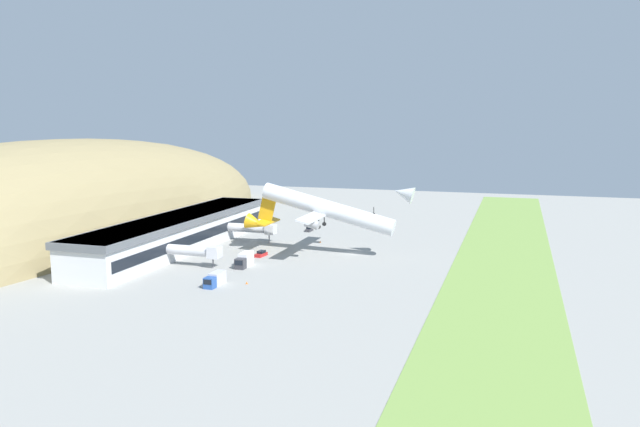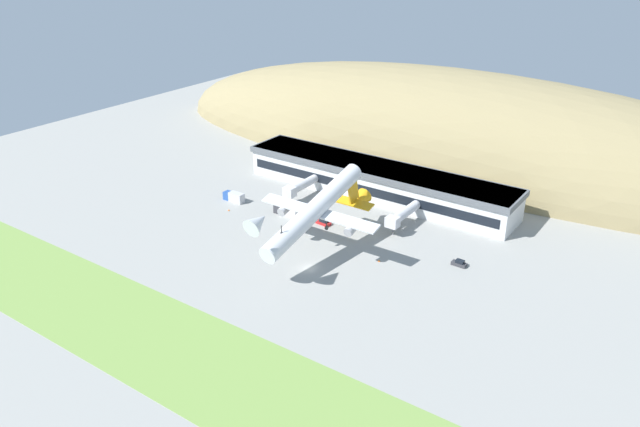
{
  "view_description": "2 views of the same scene",
  "coord_description": "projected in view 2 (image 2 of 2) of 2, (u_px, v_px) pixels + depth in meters",
  "views": [
    {
      "loc": [
        -163.2,
        -42.81,
        36.3
      ],
      "look_at": [
        -4.72,
        7.5,
        11.49
      ],
      "focal_mm": 35.0,
      "sensor_mm": 36.0,
      "label": 1
    },
    {
      "loc": [
        77.22,
        -105.89,
        75.39
      ],
      "look_at": [
        -1.58,
        7.31,
        11.45
      ],
      "focal_mm": 35.0,
      "sensor_mm": 36.0,
      "label": 2
    }
  ],
  "objects": [
    {
      "name": "jetway_0",
      "position": [
        300.0,
        186.0,
        187.31
      ],
      "size": [
        3.38,
        14.51,
        5.43
      ],
      "color": "silver",
      "rests_on": "ground_plane"
    },
    {
      "name": "traffic_cone_1",
      "position": [
        379.0,
        260.0,
        153.61
      ],
      "size": [
        0.52,
        0.52,
        0.58
      ],
      "color": "orange",
      "rests_on": "ground_plane"
    },
    {
      "name": "service_car_1",
      "position": [
        459.0,
        263.0,
        151.52
      ],
      "size": [
        3.74,
        1.79,
        1.57
      ],
      "color": "#333338",
      "rests_on": "ground_plane"
    },
    {
      "name": "service_car_0",
      "position": [
        324.0,
        222.0,
        172.51
      ],
      "size": [
        4.45,
        2.26,
        1.53
      ],
      "color": "#B21E1E",
      "rests_on": "ground_plane"
    },
    {
      "name": "traffic_cone_0",
      "position": [
        229.0,
        210.0,
        180.89
      ],
      "size": [
        0.52,
        0.52,
        0.58
      ],
      "color": "orange",
      "rests_on": "ground_plane"
    },
    {
      "name": "box_truck",
      "position": [
        234.0,
        197.0,
        186.73
      ],
      "size": [
        7.03,
        2.31,
        2.88
      ],
      "color": "#264C99",
      "rests_on": "ground_plane"
    },
    {
      "name": "hill_backdrop",
      "position": [
        462.0,
        158.0,
        222.15
      ],
      "size": [
        254.33,
        69.41,
        61.16
      ],
      "primitive_type": "ellipsoid",
      "color": "#8E7F56",
      "rests_on": "ground_plane"
    },
    {
      "name": "jetway_1",
      "position": [
        402.0,
        215.0,
        168.91
      ],
      "size": [
        3.38,
        15.3,
        5.43
      ],
      "color": "silver",
      "rests_on": "ground_plane"
    },
    {
      "name": "ground_plane",
      "position": [
        308.0,
        268.0,
        150.58
      ],
      "size": [
        320.29,
        320.29,
        0.0
      ],
      "primitive_type": "plane",
      "color": "gray"
    },
    {
      "name": "cargo_airplane",
      "position": [
        316.0,
        210.0,
        151.9
      ],
      "size": [
        33.23,
        48.16,
        15.75
      ],
      "color": "silver"
    },
    {
      "name": "fuel_truck",
      "position": [
        287.0,
        209.0,
        177.93
      ],
      "size": [
        7.74,
        2.84,
        3.4
      ],
      "color": "#333338",
      "rests_on": "ground_plane"
    },
    {
      "name": "terminal_building",
      "position": [
        377.0,
        179.0,
        188.92
      ],
      "size": [
        87.14,
        15.82,
        9.56
      ],
      "color": "silver",
      "rests_on": "ground_plane"
    },
    {
      "name": "grass_strip_foreground",
      "position": [
        186.0,
        354.0,
        120.48
      ],
      "size": [
        288.26,
        24.78,
        0.08
      ],
      "primitive_type": "cube",
      "color": "#759947",
      "rests_on": "ground_plane"
    }
  ]
}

